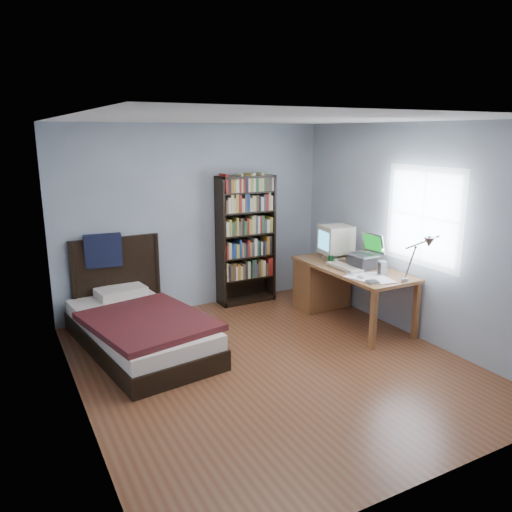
% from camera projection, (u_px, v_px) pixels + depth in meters
% --- Properties ---
extents(room, '(4.20, 4.24, 2.50)m').
position_uv_depth(room, '(275.00, 248.00, 4.98)').
color(room, brown).
rests_on(room, ground).
extents(desk, '(0.75, 1.69, 0.73)m').
position_uv_depth(desk, '(329.00, 281.00, 6.77)').
color(desk, brown).
rests_on(desk, floor).
extents(crt_monitor, '(0.44, 0.41, 0.46)m').
position_uv_depth(crt_monitor, '(335.00, 240.00, 6.65)').
color(crt_monitor, beige).
rests_on(crt_monitor, desk).
extents(laptop, '(0.37, 0.38, 0.44)m').
position_uv_depth(laptop, '(363.00, 259.00, 6.21)').
color(laptop, '#2D2D30').
rests_on(laptop, desk).
extents(desk_lamp, '(0.24, 0.52, 0.62)m').
position_uv_depth(desk_lamp, '(425.00, 247.00, 5.17)').
color(desk_lamp, '#99999E').
rests_on(desk_lamp, desk).
extents(keyboard, '(0.21, 0.52, 0.05)m').
position_uv_depth(keyboard, '(344.00, 267.00, 6.22)').
color(keyboard, beige).
rests_on(keyboard, desk).
extents(speaker, '(0.10, 0.10, 0.16)m').
position_uv_depth(speaker, '(382.00, 268.00, 5.94)').
color(speaker, gray).
rests_on(speaker, desk).
extents(soda_can, '(0.06, 0.06, 0.12)m').
position_uv_depth(soda_can, '(331.00, 259.00, 6.44)').
color(soda_can, '#083B12').
rests_on(soda_can, desk).
extents(mouse, '(0.07, 0.13, 0.04)m').
position_uv_depth(mouse, '(335.00, 260.00, 6.53)').
color(mouse, silver).
rests_on(mouse, desk).
extents(phone_silver, '(0.10, 0.11, 0.02)m').
position_uv_depth(phone_silver, '(349.00, 274.00, 5.93)').
color(phone_silver, '#B3B3B7').
rests_on(phone_silver, desk).
extents(phone_grey, '(0.08, 0.11, 0.02)m').
position_uv_depth(phone_grey, '(361.00, 277.00, 5.81)').
color(phone_grey, gray).
rests_on(phone_grey, desk).
extents(external_drive, '(0.14, 0.14, 0.02)m').
position_uv_depth(external_drive, '(372.00, 282.00, 5.61)').
color(external_drive, gray).
rests_on(external_drive, desk).
extents(bookshelf, '(0.81, 0.30, 1.81)m').
position_uv_depth(bookshelf, '(246.00, 240.00, 7.03)').
color(bookshelf, black).
rests_on(bookshelf, floor).
extents(bed, '(1.39, 2.26, 1.16)m').
position_uv_depth(bed, '(138.00, 325.00, 5.67)').
color(bed, black).
rests_on(bed, floor).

